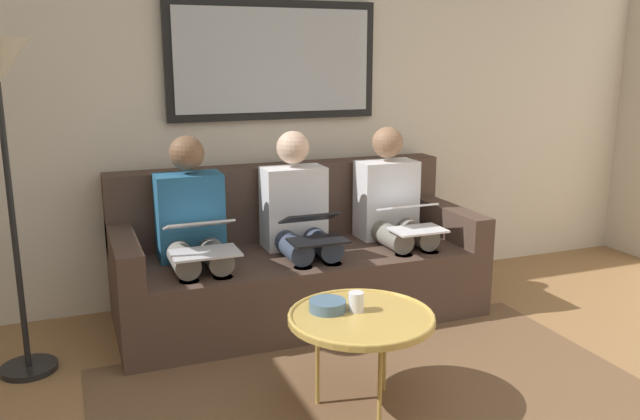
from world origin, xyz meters
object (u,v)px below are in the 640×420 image
object	(u,v)px
couch	(296,264)
laptop_white	(412,217)
coffee_table	(361,318)
person_right	(193,230)
person_middle	(299,220)
framed_mirror	(274,61)
person_left	(393,211)
laptop_black	(313,228)
laptop_silver	(201,237)
cup	(356,302)
bowl	(328,306)

from	to	relation	value
couch	laptop_white	bearing A→B (deg)	154.08
coffee_table	person_right	world-z (taller)	person_right
coffee_table	person_middle	size ratio (longest dim) A/B	0.58
framed_mirror	person_middle	world-z (taller)	framed_mirror
coffee_table	person_left	world-z (taller)	person_left
laptop_white	laptop_black	size ratio (longest dim) A/B	1.05
person_left	laptop_silver	size ratio (longest dim) A/B	2.98
coffee_table	cup	bearing A→B (deg)	-89.36
coffee_table	cup	xyz separation A→B (m)	(0.00, -0.05, 0.06)
framed_mirror	person_middle	distance (m)	1.05
couch	bowl	xyz separation A→B (m)	(0.24, 1.11, 0.17)
couch	person_right	xyz separation A→B (m)	(0.64, 0.07, 0.30)
laptop_white	laptop_black	bearing A→B (deg)	-0.11
cup	laptop_white	world-z (taller)	laptop_white
coffee_table	person_left	distance (m)	1.39
person_left	couch	bearing A→B (deg)	-6.13
framed_mirror	laptop_black	bearing A→B (deg)	90.00
coffee_table	cup	world-z (taller)	cup
couch	person_left	distance (m)	0.71
framed_mirror	laptop_silver	bearing A→B (deg)	47.20
laptop_white	framed_mirror	bearing A→B (deg)	-47.53
framed_mirror	laptop_silver	xyz separation A→B (m)	(0.64, 0.69, -0.92)
coffee_table	person_middle	world-z (taller)	person_middle
cup	person_middle	bearing A→B (deg)	-96.10
laptop_white	coffee_table	bearing A→B (deg)	50.16
coffee_table	laptop_silver	distance (m)	1.07
cup	person_left	world-z (taller)	person_left
coffee_table	bowl	bearing A→B (deg)	-41.37
coffee_table	cup	distance (m)	0.08
cup	bowl	bearing A→B (deg)	-23.23
coffee_table	laptop_silver	xyz separation A→B (m)	(0.52, -0.91, 0.19)
couch	person_right	distance (m)	0.71
framed_mirror	cup	distance (m)	1.88
person_middle	laptop_silver	xyz separation A→B (m)	(0.64, 0.23, 0.02)
laptop_white	laptop_silver	world-z (taller)	laptop_silver
person_left	bowl	bearing A→B (deg)	50.01
person_left	laptop_silver	bearing A→B (deg)	10.37
couch	framed_mirror	size ratio (longest dim) A/B	1.59
person_middle	person_right	world-z (taller)	same
couch	person_left	bearing A→B (deg)	173.87
cup	coffee_table	bearing A→B (deg)	90.64
bowl	laptop_silver	distance (m)	0.92
person_right	framed_mirror	bearing A→B (deg)	-144.48
cup	framed_mirror	bearing A→B (deg)	-94.31
bowl	person_middle	xyz separation A→B (m)	(-0.24, -1.04, 0.13)
coffee_table	person_middle	distance (m)	1.17
laptop_white	person_right	size ratio (longest dim) A/B	0.31
couch	cup	distance (m)	1.18
coffee_table	person_left	bearing A→B (deg)	-123.36
laptop_white	laptop_silver	bearing A→B (deg)	-0.36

